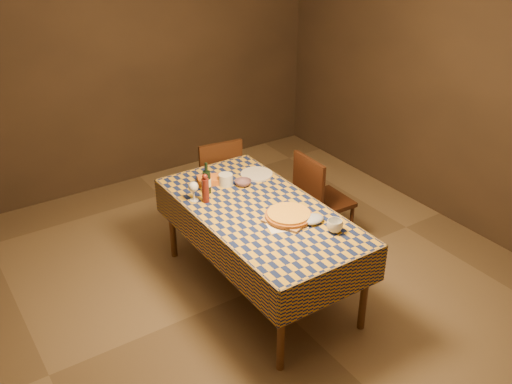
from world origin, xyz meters
TOP-DOWN VIEW (x-y plane):
  - room at (0.00, 0.00)m, footprint 5.00×5.10m
  - dining_table at (0.00, 0.00)m, footprint 0.94×1.84m
  - cutting_board at (0.10, -0.24)m, footprint 0.41×0.41m
  - pizza at (0.10, -0.24)m, footprint 0.44×0.44m
  - pepper_mill at (-0.29, 0.34)m, footprint 0.06×0.06m
  - bowl at (0.11, 0.41)m, footprint 0.17×0.17m
  - wine_glass at (-0.36, 0.41)m, footprint 0.09×0.09m
  - wine_bottle at (-0.21, 0.47)m, footprint 0.08×0.08m
  - deli_tub at (-0.01, 0.50)m, footprint 0.14×0.14m
  - takeout_container at (-0.10, 0.60)m, footprint 0.24×0.21m
  - white_plate at (0.31, 0.51)m, footprint 0.36×0.36m
  - tumbler at (0.27, -0.57)m, footprint 0.14×0.14m
  - flour_patch at (0.04, -0.29)m, footprint 0.34×0.30m
  - flour_bag at (0.22, -0.38)m, footprint 0.22×0.19m
  - chair_far at (0.23, 1.08)m, footprint 0.47×0.48m
  - chair_right at (0.80, 0.25)m, footprint 0.44×0.43m

SIDE VIEW (x-z plane):
  - chair_far at x=0.23m, z-range 0.06..0.99m
  - chair_right at x=0.80m, z-range 0.06..0.99m
  - dining_table at x=0.00m, z-range 0.31..1.08m
  - flour_patch at x=0.04m, z-range 0.77..0.77m
  - white_plate at x=0.31m, z-range 0.77..0.79m
  - cutting_board at x=0.10m, z-range 0.77..0.79m
  - bowl at x=0.11m, z-range 0.77..0.81m
  - takeout_container at x=-0.10m, z-range 0.77..0.82m
  - flour_bag at x=0.22m, z-range 0.77..0.82m
  - pizza at x=0.10m, z-range 0.79..0.82m
  - tumbler at x=0.27m, z-range 0.77..0.86m
  - deli_tub at x=-0.01m, z-range 0.77..0.87m
  - wine_bottle at x=-0.21m, z-range 0.74..1.00m
  - pepper_mill at x=-0.29m, z-range 0.76..1.01m
  - wine_glass at x=-0.36m, z-range 0.80..0.97m
  - room at x=0.00m, z-range 0.00..2.70m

